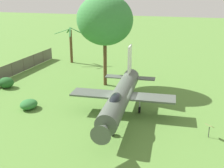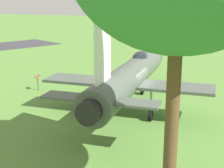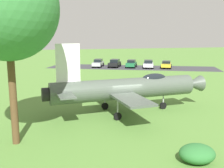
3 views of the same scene
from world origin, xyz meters
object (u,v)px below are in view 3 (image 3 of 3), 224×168
Objects in this scene: display_jet at (129,88)px; parked_car_yellow at (166,64)px; parked_car_silver at (98,63)px; parked_car_green at (131,64)px; info_plaque at (118,85)px; shade_tree at (7,8)px; shrub_by_tree at (197,154)px; parked_car_black at (115,63)px; parked_car_white at (148,64)px.

display_jet reaches higher than parked_car_yellow.
parked_car_green is at bearing 88.00° from parked_car_silver.
display_jet is 31.47m from parked_car_yellow.
parked_car_silver is (24.63, -2.90, -0.07)m from info_plaque.
shade_tree is 9.37× the size of info_plaque.
shade_tree is 12.64m from shrub_by_tree.
parked_car_black is (23.23, -6.02, -0.06)m from info_plaque.
parked_car_yellow is 6.82m from parked_car_green.
parked_car_black is (4.16, 9.29, 0.07)m from parked_car_yellow.
parked_car_white is 6.70m from parked_car_black.
parked_car_green reaches higher than info_plaque.
parked_car_yellow is 3.47m from parked_car_white.
shade_tree is 2.32× the size of parked_car_black.
parked_car_green is 6.77m from parked_car_silver.
parked_car_green is at bearing -90.87° from parked_car_white.
shrub_by_tree is at bearing 177.46° from info_plaque.
parked_car_silver reaches higher than parked_car_yellow.
parked_car_yellow reaches higher than info_plaque.
parked_car_green is (1.34, 3.07, 0.00)m from parked_car_white.
display_jet reaches higher than parked_car_silver.
parked_car_white is 1.12× the size of parked_car_green.
parked_car_yellow is at bearing 93.13° from parked_car_black.
parked_car_black reaches higher than parked_car_green.
info_plaque is at bearing -7.93° from parked_car_white.
shrub_by_tree is at bearing 4.21° from parked_car_yellow.
shade_tree is 2.19× the size of parked_car_silver.
parked_car_black is (2.72, 6.13, 0.03)m from parked_car_white.
parked_car_green is at bearing -85.72° from parked_car_yellow.
display_jet reaches higher than info_plaque.
info_plaque is 24.80m from parked_car_silver.
display_jet is 12.29× the size of info_plaque.
parked_car_silver is at bearing -87.67° from parked_car_green.
parked_car_silver is at bearing -85.79° from parked_car_yellow.
display_jet is 32.54m from parked_car_silver.
shade_tree reaches higher than parked_car_green.
shrub_by_tree is at bearing -118.31° from shade_tree.
parked_car_black is 0.94× the size of parked_car_silver.
info_plaque is at bearing 15.47° from parked_car_silver.
parked_car_white is (1.44, 3.16, 0.04)m from parked_car_yellow.
shade_tree is 39.14m from parked_car_black.
shrub_by_tree is 0.40× the size of parked_car_black.
display_jet is at bearing 170.10° from info_plaque.
parked_car_yellow is (30.95, -25.11, -7.06)m from shade_tree.
display_jet reaches higher than parked_car_white.
parked_car_green reaches higher than parked_car_white.
shade_tree reaches higher than parked_car_black.
shrub_by_tree is 0.38× the size of parked_car_white.
shade_tree is 16.89m from info_plaque.
shade_tree reaches higher than parked_car_white.
parked_car_white is (28.12, -13.47, -1.33)m from display_jet.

